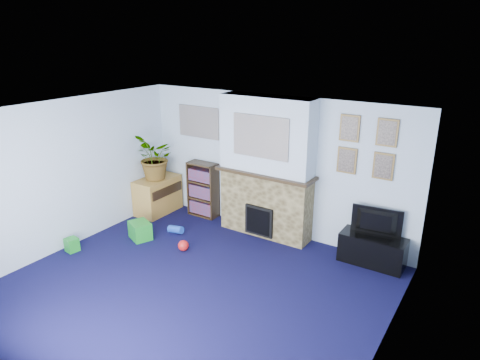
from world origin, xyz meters
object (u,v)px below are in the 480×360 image
Objects in this scene: tv_stand at (372,250)px; bookshelf at (203,191)px; sideboard at (158,195)px; television at (376,223)px.

bookshelf reaches higher than tv_stand.
bookshelf is at bearing 22.78° from sideboard.
tv_stand is 4.13m from sideboard.
television is 3.27m from bookshelf.
tv_stand is 3.28m from bookshelf.
television is at bearing -0.99° from bookshelf.
sideboard reaches higher than tv_stand.
television is (0.00, 0.02, 0.45)m from tv_stand.
sideboard is at bearing -176.11° from tv_stand.
television is at bearing 4.17° from sideboard.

